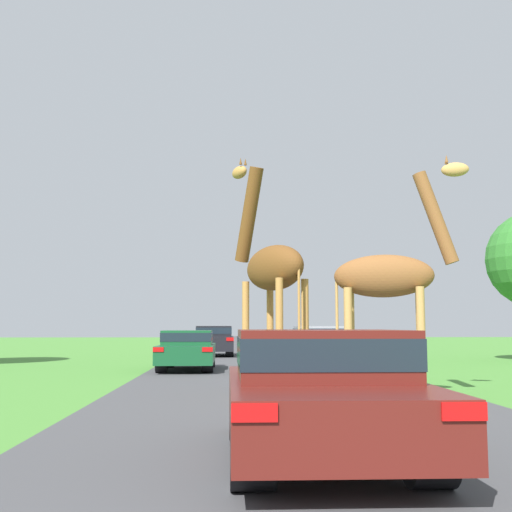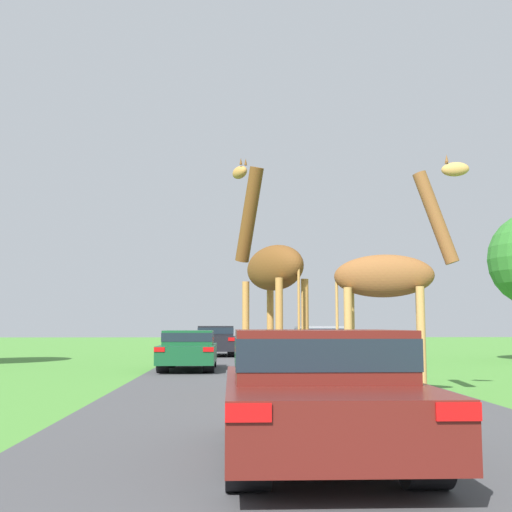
{
  "view_description": "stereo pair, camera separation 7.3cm",
  "coord_description": "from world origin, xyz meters",
  "px_view_note": "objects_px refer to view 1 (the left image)",
  "views": [
    {
      "loc": [
        -1.21,
        -1.45,
        1.44
      ],
      "look_at": [
        -0.6,
        12.22,
        2.93
      ],
      "focal_mm": 45.0,
      "sensor_mm": 36.0,
      "label": 1
    },
    {
      "loc": [
        -1.13,
        -1.45,
        1.44
      ],
      "look_at": [
        -0.6,
        12.22,
        2.93
      ],
      "focal_mm": 45.0,
      "sensor_mm": 36.0,
      "label": 2
    }
  ],
  "objects_px": {
    "giraffe_near_road": "(270,268)",
    "giraffe_companion": "(390,279)",
    "car_queue_right": "(319,344)",
    "car_far_ahead": "(187,349)",
    "car_queue_left": "(214,340)",
    "car_lead_maroon": "(320,390)"
  },
  "relations": [
    {
      "from": "car_queue_left",
      "to": "car_far_ahead",
      "type": "xyz_separation_m",
      "value": [
        -0.67,
        -9.98,
        -0.07
      ]
    },
    {
      "from": "car_lead_maroon",
      "to": "giraffe_companion",
      "type": "bearing_deg",
      "value": 68.9
    },
    {
      "from": "giraffe_near_road",
      "to": "car_lead_maroon",
      "type": "relative_size",
      "value": 1.26
    },
    {
      "from": "car_lead_maroon",
      "to": "car_queue_left",
      "type": "xyz_separation_m",
      "value": [
        -1.67,
        24.26,
        0.01
      ]
    },
    {
      "from": "car_lead_maroon",
      "to": "car_far_ahead",
      "type": "distance_m",
      "value": 14.47
    },
    {
      "from": "giraffe_near_road",
      "to": "car_queue_right",
      "type": "distance_m",
      "value": 10.18
    },
    {
      "from": "giraffe_near_road",
      "to": "car_far_ahead",
      "type": "height_order",
      "value": "giraffe_near_road"
    },
    {
      "from": "giraffe_near_road",
      "to": "car_queue_left",
      "type": "xyz_separation_m",
      "value": [
        -1.57,
        17.56,
        -1.93
      ]
    },
    {
      "from": "giraffe_near_road",
      "to": "car_far_ahead",
      "type": "relative_size",
      "value": 1.27
    },
    {
      "from": "car_queue_right",
      "to": "car_far_ahead",
      "type": "bearing_deg",
      "value": -155.45
    },
    {
      "from": "giraffe_companion",
      "to": "car_queue_right",
      "type": "relative_size",
      "value": 1.15
    },
    {
      "from": "giraffe_near_road",
      "to": "car_queue_right",
      "type": "relative_size",
      "value": 1.25
    },
    {
      "from": "giraffe_companion",
      "to": "car_queue_right",
      "type": "distance_m",
      "value": 10.37
    },
    {
      "from": "giraffe_companion",
      "to": "car_far_ahead",
      "type": "relative_size",
      "value": 1.17
    },
    {
      "from": "car_far_ahead",
      "to": "giraffe_near_road",
      "type": "bearing_deg",
      "value": -73.5
    },
    {
      "from": "giraffe_companion",
      "to": "car_queue_right",
      "type": "bearing_deg",
      "value": -164.28
    },
    {
      "from": "car_queue_right",
      "to": "car_far_ahead",
      "type": "distance_m",
      "value": 5.12
    },
    {
      "from": "giraffe_companion",
      "to": "giraffe_near_road",
      "type": "bearing_deg",
      "value": -86.76
    },
    {
      "from": "car_far_ahead",
      "to": "giraffe_companion",
      "type": "bearing_deg",
      "value": -59.79
    },
    {
      "from": "giraffe_near_road",
      "to": "giraffe_companion",
      "type": "xyz_separation_m",
      "value": [
        2.48,
        -0.53,
        -0.27
      ]
    },
    {
      "from": "giraffe_companion",
      "to": "car_lead_maroon",
      "type": "xyz_separation_m",
      "value": [
        -2.38,
        -6.17,
        -1.67
      ]
    },
    {
      "from": "giraffe_near_road",
      "to": "giraffe_companion",
      "type": "relative_size",
      "value": 1.08
    }
  ]
}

